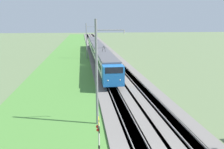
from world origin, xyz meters
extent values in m
cube|color=slate|center=(50.00, 0.00, 0.15)|extent=(240.00, 4.40, 0.30)
cube|color=slate|center=(50.00, -4.07, 0.15)|extent=(240.00, 4.40, 0.30)
cube|color=#4C4238|center=(50.00, 0.00, 0.15)|extent=(240.00, 1.57, 0.30)
cube|color=gray|center=(50.00, 0.53, 0.38)|extent=(240.00, 0.07, 0.15)
cube|color=gray|center=(50.00, -0.53, 0.38)|extent=(240.00, 0.07, 0.15)
cube|color=#4C4238|center=(50.00, -4.07, 0.15)|extent=(240.00, 1.57, 0.30)
cube|color=gray|center=(50.00, -3.54, 0.38)|extent=(240.00, 0.07, 0.15)
cube|color=gray|center=(50.00, -4.61, 0.38)|extent=(240.00, 0.07, 0.15)
cube|color=#4C8438|center=(50.00, 6.62, 0.06)|extent=(240.00, 13.28, 0.12)
cube|color=blue|center=(16.80, 0.00, 2.32)|extent=(1.90, 2.79, 2.64)
cube|color=black|center=(16.52, 0.00, 3.20)|extent=(1.37, 2.33, 0.79)
sphere|color=#F2EAC6|center=(15.90, 0.80, 1.89)|extent=(0.20, 0.20, 0.20)
sphere|color=#F2EAC6|center=(15.90, -0.80, 1.89)|extent=(0.20, 0.20, 0.20)
cube|color=#2D2D33|center=(26.44, 0.00, 1.37)|extent=(17.37, 2.91, 0.74)
cube|color=silver|center=(26.44, 0.00, 2.69)|extent=(17.37, 2.91, 1.90)
cube|color=black|center=(26.44, 0.00, 2.84)|extent=(15.98, 2.93, 0.80)
cube|color=#515156|center=(26.44, 0.00, 3.76)|extent=(17.37, 2.68, 0.25)
cube|color=black|center=(26.44, 0.00, 0.72)|extent=(16.50, 2.47, 0.55)
cylinder|color=black|center=(19.55, 0.53, 0.88)|extent=(0.86, 0.12, 0.86)
cylinder|color=black|center=(19.55, -0.53, 0.88)|extent=(0.86, 0.12, 0.86)
cube|color=#2D2D33|center=(45.36, 0.00, 1.37)|extent=(19.27, 2.91, 0.74)
cube|color=silver|center=(45.36, 0.00, 2.69)|extent=(19.27, 2.91, 1.90)
cube|color=black|center=(45.36, 0.00, 2.84)|extent=(17.73, 2.93, 0.80)
cube|color=#515156|center=(45.36, 0.00, 3.76)|extent=(19.27, 2.68, 0.25)
cube|color=black|center=(45.36, 0.00, 0.72)|extent=(18.31, 2.47, 0.55)
cube|color=#2D2D33|center=(65.23, 0.00, 1.37)|extent=(19.27, 2.91, 0.74)
cube|color=silver|center=(65.23, 0.00, 2.69)|extent=(19.27, 2.91, 1.90)
cube|color=black|center=(65.23, 0.00, 2.84)|extent=(17.73, 2.93, 0.80)
cube|color=#515156|center=(65.23, 0.00, 3.76)|extent=(19.27, 2.68, 0.25)
cube|color=black|center=(65.23, 0.00, 0.72)|extent=(18.31, 2.47, 0.55)
cylinder|color=black|center=(29.04, 0.17, 4.44)|extent=(0.06, 0.33, 1.08)
cylinder|color=black|center=(29.04, -0.17, 4.44)|extent=(0.06, 0.33, 1.08)
cube|color=black|center=(19.55, 0.00, 0.00)|extent=(0.10, 0.10, 0.00)
cylinder|color=beige|center=(1.50, 3.08, 1.51)|extent=(0.11, 0.11, 3.02)
cylinder|color=black|center=(1.50, 3.08, 1.36)|extent=(0.12, 0.12, 0.25)
cube|color=black|center=(1.50, 3.08, 2.67)|extent=(0.70, 0.06, 0.36)
sphere|color=red|center=(1.27, 3.15, 2.67)|extent=(0.20, 0.20, 0.20)
sphere|color=red|center=(1.72, 3.15, 2.67)|extent=(0.20, 0.20, 0.20)
cube|color=yellow|center=(1.50, 3.08, 3.14)|extent=(0.49, 0.03, 0.49)
cube|color=yellow|center=(1.50, 3.08, 3.14)|extent=(0.49, 0.03, 0.49)
cylinder|color=slate|center=(7.37, 2.78, 4.72)|extent=(0.22, 0.22, 9.43)
cylinder|color=slate|center=(7.37, 1.58, 8.53)|extent=(0.08, 2.40, 0.08)
cylinder|color=#B2ADA8|center=(7.37, 0.38, 8.33)|extent=(0.10, 0.10, 0.30)
cylinder|color=slate|center=(45.06, 2.78, 4.53)|extent=(0.22, 0.22, 9.07)
cylinder|color=slate|center=(45.06, 1.58, 8.17)|extent=(0.08, 2.40, 0.08)
cylinder|color=#B2ADA8|center=(45.06, 0.38, 7.97)|extent=(0.10, 0.10, 0.30)
camera|label=1|loc=(-11.04, 3.96, 9.11)|focal=35.00mm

